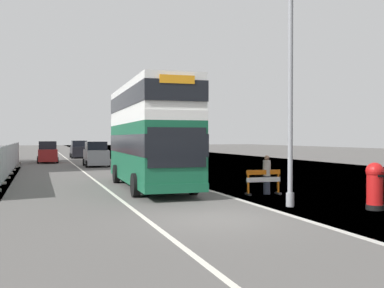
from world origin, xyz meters
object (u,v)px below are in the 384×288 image
(double_decker_bus, at_px, (150,134))
(car_oncoming_near, at_px, (96,155))
(car_receding_mid, at_px, (47,153))
(pedestrian_at_kerb, at_px, (267,175))
(red_pillar_postbox, at_px, (375,184))
(roadworks_barrier, at_px, (263,179))
(car_receding_far, at_px, (79,150))
(lamppost_foreground, at_px, (290,105))

(double_decker_bus, distance_m, car_oncoming_near, 17.65)
(car_receding_mid, relative_size, pedestrian_at_kerb, 2.69)
(red_pillar_postbox, distance_m, car_receding_mid, 35.49)
(double_decker_bus, height_order, roadworks_barrier, double_decker_bus)
(double_decker_bus, relative_size, car_receding_far, 2.43)
(double_decker_bus, relative_size, red_pillar_postbox, 6.49)
(double_decker_bus, xyz_separation_m, pedestrian_at_kerb, (4.26, -4.13, -1.82))
(car_oncoming_near, xyz_separation_m, car_receding_mid, (-3.86, 7.37, -0.01))
(lamppost_foreground, bearing_deg, roadworks_barrier, 78.25)
(double_decker_bus, relative_size, car_oncoming_near, 2.66)
(car_receding_mid, height_order, car_receding_far, car_receding_mid)
(roadworks_barrier, xyz_separation_m, pedestrian_at_kerb, (0.22, 0.09, 0.20))
(roadworks_barrier, height_order, car_receding_mid, car_receding_mid)
(car_oncoming_near, bearing_deg, roadworks_barrier, -78.19)
(pedestrian_at_kerb, bearing_deg, roadworks_barrier, -157.01)
(lamppost_foreground, relative_size, red_pillar_postbox, 4.78)
(car_oncoming_near, relative_size, car_receding_mid, 0.86)
(lamppost_foreground, height_order, roadworks_barrier, lamppost_foreground)
(lamppost_foreground, height_order, red_pillar_postbox, lamppost_foreground)
(car_oncoming_near, xyz_separation_m, car_receding_far, (-0.04, 16.88, -0.01))
(car_oncoming_near, relative_size, pedestrian_at_kerb, 2.32)
(double_decker_bus, height_order, car_oncoming_near, double_decker_bus)
(red_pillar_postbox, relative_size, car_receding_far, 0.37)
(roadworks_barrier, distance_m, car_oncoming_near, 22.26)
(lamppost_foreground, height_order, car_receding_far, lamppost_foreground)
(roadworks_barrier, xyz_separation_m, car_receding_mid, (-8.42, 29.16, 0.33))
(car_receding_mid, distance_m, car_receding_far, 10.24)
(double_decker_bus, xyz_separation_m, lamppost_foreground, (3.36, -7.51, 0.98))
(double_decker_bus, height_order, car_receding_mid, double_decker_bus)
(double_decker_bus, bearing_deg, car_oncoming_near, 91.66)
(car_receding_mid, bearing_deg, roadworks_barrier, -73.90)
(lamppost_foreground, xyz_separation_m, pedestrian_at_kerb, (0.90, 3.39, -2.81))
(car_oncoming_near, height_order, car_receding_mid, car_oncoming_near)
(double_decker_bus, distance_m, roadworks_barrier, 6.18)
(red_pillar_postbox, xyz_separation_m, car_receding_mid, (-10.10, 34.02, 0.10))
(car_receding_far, relative_size, pedestrian_at_kerb, 2.54)
(lamppost_foreground, relative_size, roadworks_barrier, 4.94)
(car_oncoming_near, height_order, pedestrian_at_kerb, car_oncoming_near)
(double_decker_bus, bearing_deg, roadworks_barrier, -46.20)
(double_decker_bus, xyz_separation_m, car_receding_far, (-0.55, 34.44, -1.69))
(double_decker_bus, bearing_deg, car_receding_mid, 99.94)
(double_decker_bus, xyz_separation_m, roadworks_barrier, (4.05, -4.22, -2.02))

